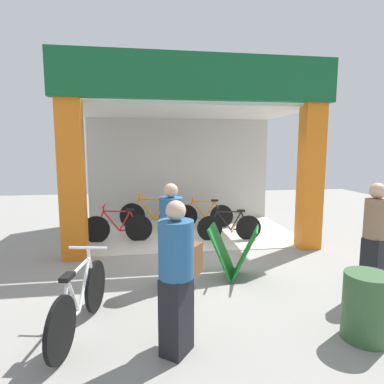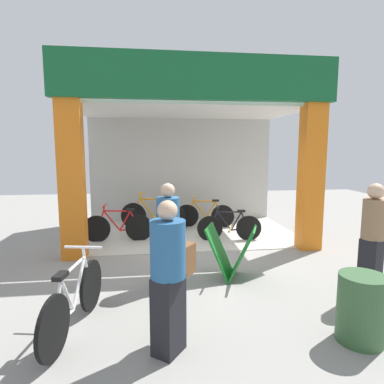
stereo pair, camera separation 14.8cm
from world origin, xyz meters
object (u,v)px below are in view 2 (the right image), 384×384
bicycle_inside_0 (205,215)px  pedestrian_0 (168,233)px  bicycle_inside_2 (230,227)px  pedestrian_1 (372,240)px  pedestrian_2 (170,274)px  trash_bin (361,308)px  bicycle_inside_3 (118,227)px  bicycle_parked_0 (75,301)px  sandwich_board_sign (231,252)px  bicycle_inside_1 (153,215)px

bicycle_inside_0 → pedestrian_0: size_ratio=0.97×
bicycle_inside_2 → pedestrian_1: size_ratio=0.90×
pedestrian_2 → trash_bin: pedestrian_2 is taller
bicycle_inside_3 → pedestrian_1: (3.82, -3.30, 0.50)m
bicycle_inside_2 → trash_bin: size_ratio=1.96×
bicycle_inside_3 → pedestrian_1: size_ratio=0.95×
pedestrian_0 → pedestrian_1: bearing=-16.0°
bicycle_parked_0 → sandwich_board_sign: bicycle_parked_0 is taller
bicycle_inside_2 → pedestrian_1: (1.29, -3.05, 0.51)m
bicycle_inside_2 → pedestrian_2: pedestrian_2 is taller
sandwich_board_sign → pedestrian_1: size_ratio=0.58×
bicycle_inside_3 → bicycle_parked_0: bicycle_parked_0 is taller
bicycle_parked_0 → pedestrian_2: bearing=-25.6°
bicycle_inside_0 → sandwich_board_sign: 3.44m
bicycle_inside_1 → pedestrian_0: 3.55m
bicycle_inside_2 → pedestrian_0: 2.76m
bicycle_parked_0 → pedestrian_2: pedestrian_2 is taller
pedestrian_0 → pedestrian_1: 2.93m
pedestrian_1 → sandwich_board_sign: bearing=152.1°
bicycle_inside_2 → bicycle_parked_0: bicycle_parked_0 is taller
bicycle_inside_2 → bicycle_inside_3: (-2.54, 0.25, 0.02)m
bicycle_inside_3 → bicycle_inside_2: bearing=-5.6°
sandwich_board_sign → pedestrian_0: (-1.03, -0.14, 0.39)m
trash_bin → pedestrian_0: bearing=138.5°
bicycle_inside_0 → pedestrian_0: pedestrian_0 is taller
bicycle_inside_0 → bicycle_inside_3: (-2.19, -1.08, -0.00)m
bicycle_inside_1 → trash_bin: bicycle_inside_1 is taller
sandwich_board_sign → pedestrian_2: (-1.11, -1.83, 0.41)m
sandwich_board_sign → pedestrian_0: size_ratio=0.59×
bicycle_inside_3 → trash_bin: bearing=-54.8°
trash_bin → bicycle_inside_0: bearing=98.8°
bicycle_inside_1 → bicycle_inside_3: (-0.81, -1.02, -0.04)m
bicycle_inside_0 → pedestrian_2: bearing=-103.5°
bicycle_inside_2 → trash_bin: 4.05m
bicycle_inside_0 → pedestrian_2: size_ratio=0.96×
pedestrian_1 → trash_bin: size_ratio=2.17×
bicycle_inside_2 → sandwich_board_sign: size_ratio=1.56×
sandwich_board_sign → pedestrian_1: (1.79, -0.94, 0.41)m
sandwich_board_sign → pedestrian_0: pedestrian_0 is taller
bicycle_inside_0 → sandwich_board_sign: (-0.15, -3.43, 0.08)m
bicycle_inside_3 → pedestrian_2: size_ratio=0.97×
bicycle_parked_0 → bicycle_inside_1: bearing=78.5°
bicycle_parked_0 → bicycle_inside_2: bearing=51.9°
bicycle_inside_3 → trash_bin: (3.02, -4.27, 0.03)m
bicycle_inside_0 → sandwich_board_sign: size_ratio=1.64×
bicycle_inside_3 → sandwich_board_sign: bearing=-49.1°
pedestrian_1 → pedestrian_2: 3.03m
bicycle_inside_2 → bicycle_inside_3: 2.55m
trash_bin → bicycle_parked_0: bearing=169.2°
pedestrian_0 → pedestrian_2: bearing=-92.7°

